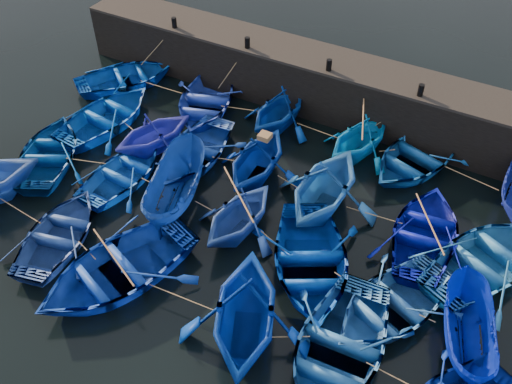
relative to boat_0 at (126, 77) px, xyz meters
The scene contains 33 objects.
ground 12.29m from the boat_0, 37.85° to the right, with size 120.00×120.00×0.00m, color black.
quay_wall 10.17m from the boat_0, 17.01° to the left, with size 26.00×2.50×2.50m, color black.
quay_top 10.35m from the boat_0, 17.01° to the left, with size 26.00×2.50×0.12m, color black.
bollard_0 3.57m from the boat_0, 50.60° to the left, with size 0.24×0.24×0.50m, color black.
bollard_1 6.50m from the boat_0, 19.93° to the left, with size 0.24×0.24×0.50m, color black.
bollard_2 10.19m from the boat_0, 12.03° to the left, with size 0.24×0.24×0.50m, color black.
bollard_3 14.05m from the boat_0, ahead, with size 0.24×0.24×0.50m, color black.
boat_0 is the anchor object (origin of this frame).
boat_1 4.53m from the boat_0, ahead, with size 3.66×5.12×1.06m, color #1C37AA.
boat_2 8.18m from the boat_0, ahead, with size 3.25×3.77×1.98m, color navy.
boat_3 12.01m from the boat_0, ahead, with size 3.15×3.65×1.92m, color blue.
boat_4 14.35m from the boat_0, ahead, with size 3.63×5.08×1.05m, color navy.
boat_6 3.32m from the boat_0, 66.50° to the right, with size 3.67×5.13×1.06m, color #023E9E.
boat_7 5.53m from the boat_0, 38.85° to the right, with size 3.17×3.67×1.93m, color #2128A5.
boat_8 6.92m from the boat_0, 27.83° to the right, with size 3.46×4.84×1.00m, color #163F95.
boat_9 9.49m from the boat_0, 18.10° to the right, with size 3.55×4.11×2.17m, color navy.
boat_10 12.52m from the boat_0, 15.16° to the right, with size 4.06×4.70×2.48m, color #1D5CAF.
boat_11 16.27m from the boat_0, 10.95° to the right, with size 3.50×4.89×1.01m, color #000781.
boat_12 18.43m from the boat_0, 10.58° to the right, with size 3.81×5.32×1.10m, color #1D63AB.
boat_13 6.27m from the boat_0, 81.47° to the right, with size 3.42×4.78×0.99m, color navy.
boat_14 7.17m from the boat_0, 52.32° to the right, with size 3.10×4.34×0.90m, color #0E49BC.
boat_15 9.04m from the boat_0, 39.51° to the right, with size 1.76×4.66×1.80m, color navy.
boat_16 11.49m from the boat_0, 30.86° to the right, with size 3.19×3.70×1.95m, color #204597.
boat_17 14.38m from the boat_0, 26.21° to the right, with size 3.87×5.41×1.12m, color #003197.
boat_18 17.22m from the boat_0, 22.64° to the right, with size 3.45×4.83×1.00m, color #215AA3.
boat_19 19.39m from the boat_0, 20.06° to the right, with size 1.49×3.96×1.53m, color #00169D.
boat_21 10.45m from the boat_0, 64.53° to the right, with size 3.17×4.43×0.92m, color navy.
boat_22 12.25m from the boat_0, 53.00° to the right, with size 4.10×5.73×1.19m, color #093095.
boat_23 15.54m from the boat_0, 38.08° to the right, with size 4.08×4.74×2.49m, color #00288F.
boat_24 17.52m from the boat_0, 30.84° to the right, with size 3.90×5.45×1.13m, color #154F8F.
wooden_crate 9.92m from the boat_0, 17.55° to the right, with size 0.46×0.44×0.22m, color brown.
mooring_ropes 9.73m from the boat_0, 14.86° to the right, with size 18.68×11.90×2.10m.
loose_oars 12.24m from the boat_0, 22.06° to the right, with size 10.86×12.31×0.99m.
Camera 1 is at (7.66, -10.60, 15.46)m, focal length 40.00 mm.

